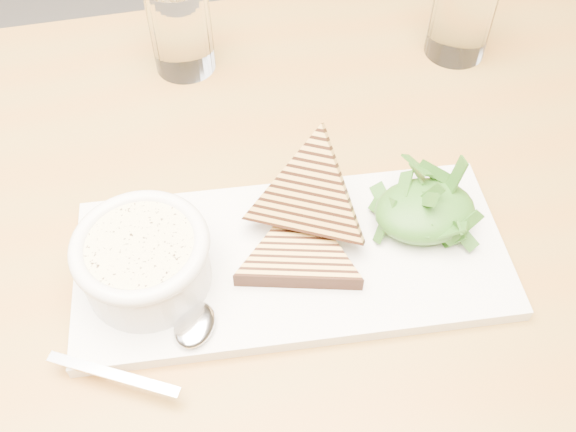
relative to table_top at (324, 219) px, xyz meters
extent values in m
cube|color=olive|center=(0.00, 0.00, 0.00)|extent=(1.22, 0.83, 0.04)
cylinder|color=olive|center=(0.55, 0.35, -0.36)|extent=(0.06, 0.06, 0.68)
cube|color=white|center=(-0.05, -0.06, 0.03)|extent=(0.43, 0.21, 0.01)
cylinder|color=white|center=(-0.19, -0.06, 0.06)|extent=(0.12, 0.12, 0.05)
cylinder|color=beige|center=(-0.19, -0.06, 0.09)|extent=(0.10, 0.10, 0.01)
torus|color=white|center=(-0.19, -0.06, 0.09)|extent=(0.12, 0.12, 0.01)
ellipsoid|color=#14420F|center=(0.09, -0.05, 0.05)|extent=(0.10, 0.08, 0.04)
ellipsoid|color=silver|center=(-0.15, -0.12, 0.04)|extent=(0.05, 0.06, 0.01)
cube|color=silver|center=(-0.22, -0.16, 0.04)|extent=(0.11, 0.06, 0.00)
cylinder|color=white|center=(-0.12, 0.27, 0.08)|extent=(0.08, 0.08, 0.12)
cylinder|color=white|center=(0.23, 0.22, 0.08)|extent=(0.08, 0.08, 0.12)
camera|label=1|loc=(-0.13, -0.41, 0.54)|focal=40.00mm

